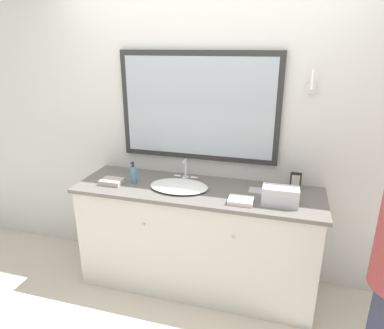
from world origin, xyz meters
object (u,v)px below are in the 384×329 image
appliance_box (280,196)px  picture_frame (295,181)px  soap_bottle (134,174)px  sink_basin (179,186)px

appliance_box → picture_frame: (0.10, 0.30, 0.01)m
appliance_box → picture_frame: size_ratio=1.73×
soap_bottle → picture_frame: size_ratio=1.25×
picture_frame → soap_bottle: bearing=-170.9°
sink_basin → picture_frame: size_ratio=3.20×
appliance_box → picture_frame: 0.32m
soap_bottle → appliance_box: size_ratio=0.72×
sink_basin → soap_bottle: size_ratio=2.57×
sink_basin → appliance_box: (0.79, -0.10, 0.05)m
picture_frame → appliance_box: bearing=-108.8°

